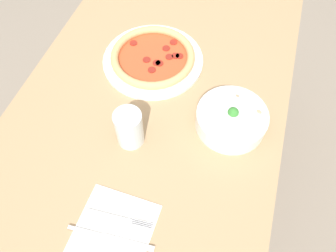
{
  "coord_description": "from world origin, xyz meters",
  "views": [
    {
      "loc": [
        0.69,
        0.23,
        1.57
      ],
      "look_at": [
        0.21,
        0.08,
        0.76
      ],
      "focal_mm": 35.0,
      "sensor_mm": 36.0,
      "label": 1
    }
  ],
  "objects_px": {
    "fork": "(118,218)",
    "pizza": "(153,58)",
    "glass": "(129,128)",
    "bowl": "(232,118)",
    "knife": "(107,237)"
  },
  "relations": [
    {
      "from": "bowl",
      "to": "fork",
      "type": "height_order",
      "value": "bowl"
    },
    {
      "from": "pizza",
      "to": "glass",
      "type": "distance_m",
      "value": 0.31
    },
    {
      "from": "pizza",
      "to": "bowl",
      "type": "xyz_separation_m",
      "value": [
        0.18,
        0.3,
        0.02
      ]
    },
    {
      "from": "pizza",
      "to": "fork",
      "type": "xyz_separation_m",
      "value": [
        0.54,
        0.09,
        -0.01
      ]
    },
    {
      "from": "fork",
      "to": "knife",
      "type": "height_order",
      "value": "same"
    },
    {
      "from": "bowl",
      "to": "glass",
      "type": "height_order",
      "value": "glass"
    },
    {
      "from": "bowl",
      "to": "knife",
      "type": "bearing_deg",
      "value": -28.37
    },
    {
      "from": "pizza",
      "to": "bowl",
      "type": "height_order",
      "value": "bowl"
    },
    {
      "from": "glass",
      "to": "bowl",
      "type": "bearing_deg",
      "value": 116.71
    },
    {
      "from": "fork",
      "to": "glass",
      "type": "height_order",
      "value": "glass"
    },
    {
      "from": "glass",
      "to": "fork",
      "type": "bearing_deg",
      "value": 12.27
    },
    {
      "from": "knife",
      "to": "glass",
      "type": "bearing_deg",
      "value": 95.37
    },
    {
      "from": "fork",
      "to": "pizza",
      "type": "bearing_deg",
      "value": 95.99
    },
    {
      "from": "glass",
      "to": "pizza",
      "type": "bearing_deg",
      "value": -173.24
    },
    {
      "from": "bowl",
      "to": "glass",
      "type": "distance_m",
      "value": 0.3
    }
  ]
}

